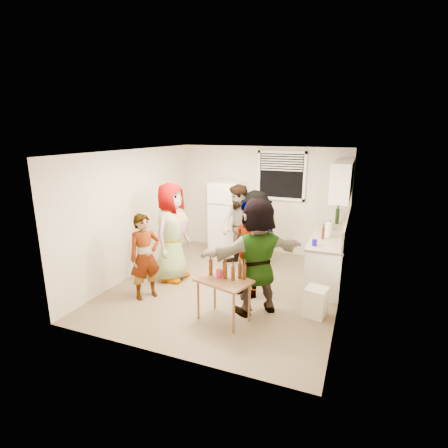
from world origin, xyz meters
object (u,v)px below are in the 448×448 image
at_px(guest_grey, 173,278).
at_px(guest_back_left, 239,267).
at_px(wine_bottle, 337,224).
at_px(kettle, 330,229).
at_px(serving_table, 224,320).
at_px(beer_bottle_table, 233,280).
at_px(guest_black, 248,294).
at_px(refrigerator, 227,217).
at_px(beer_bottle_counter, 323,239).
at_px(guest_back_right, 255,269).
at_px(blue_cup, 314,246).
at_px(trash_bin, 316,301).
at_px(guest_stripe, 147,297).
at_px(red_cup, 219,277).
at_px(guest_orange, 256,311).

relative_size(guest_grey, guest_back_left, 1.08).
bearing_deg(guest_grey, wine_bottle, -52.13).
relative_size(kettle, wine_bottle, 0.70).
bearing_deg(serving_table, kettle, 64.64).
distance_m(kettle, beer_bottle_table, 2.88).
xyz_separation_m(kettle, guest_black, (-1.19, -1.71, -0.90)).
relative_size(refrigerator, guest_black, 0.99).
distance_m(beer_bottle_counter, beer_bottle_table, 2.18).
bearing_deg(guest_back_right, guest_black, -48.03).
distance_m(guest_grey, guest_black, 1.59).
bearing_deg(guest_back_right, wine_bottle, 65.55).
relative_size(blue_cup, trash_bin, 0.25).
distance_m(guest_grey, guest_stripe, 0.86).
height_order(blue_cup, serving_table, blue_cup).
bearing_deg(beer_bottle_counter, refrigerator, 154.59).
bearing_deg(blue_cup, guest_stripe, -155.17).
xyz_separation_m(beer_bottle_table, guest_black, (-0.06, 0.93, -0.67)).
bearing_deg(guest_back_left, red_cup, -48.57).
height_order(trash_bin, guest_back_right, trash_bin).
bearing_deg(beer_bottle_table, refrigerator, 113.08).
bearing_deg(trash_bin, refrigerator, 135.89).
distance_m(wine_bottle, guest_orange, 3.02).
relative_size(serving_table, guest_grey, 0.42).
bearing_deg(guest_back_left, guest_black, -32.96).
xyz_separation_m(serving_table, guest_black, (0.08, 0.96, 0.00)).
height_order(wine_bottle, guest_black, wine_bottle).
bearing_deg(guest_grey, red_cup, -123.91).
relative_size(wine_bottle, red_cup, 2.57).
distance_m(guest_stripe, guest_orange, 1.94).
relative_size(blue_cup, guest_back_right, 0.07).
xyz_separation_m(beer_bottle_counter, red_cup, (-1.31, -1.85, -0.23)).
height_order(blue_cup, guest_grey, blue_cup).
relative_size(refrigerator, red_cup, 13.32).
distance_m(trash_bin, guest_back_right, 2.08).
bearing_deg(trash_bin, guest_back_right, 134.36).
height_order(serving_table, guest_back_left, same).
bearing_deg(guest_back_right, guest_back_left, -144.61).
relative_size(guest_grey, guest_stripe, 1.27).
distance_m(kettle, guest_orange, 2.55).
relative_size(blue_cup, guest_back_left, 0.07).
bearing_deg(beer_bottle_counter, kettle, 86.24).
height_order(wine_bottle, guest_back_right, wine_bottle).
bearing_deg(serving_table, guest_black, 85.34).
bearing_deg(kettle, blue_cup, -101.30).
height_order(trash_bin, guest_stripe, trash_bin).
height_order(beer_bottle_table, guest_orange, beer_bottle_table).
distance_m(beer_bottle_counter, guest_back_left, 1.95).
relative_size(blue_cup, guest_black, 0.07).
relative_size(serving_table, guest_black, 0.47).
distance_m(red_cup, guest_black, 1.15).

